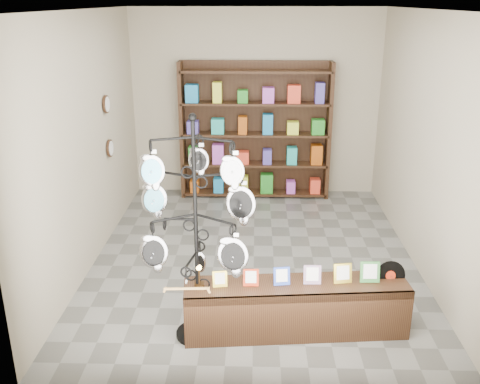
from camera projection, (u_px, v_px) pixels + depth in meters
name	position (u px, v px, depth m)	size (l,w,h in m)	color
ground	(254.00, 256.00, 6.85)	(5.00, 5.00, 0.00)	slate
room_envelope	(255.00, 114.00, 6.22)	(5.00, 5.00, 5.00)	#A99E88
display_tree	(195.00, 215.00, 4.83)	(1.13, 0.95, 2.20)	black
front_shelf	(296.00, 307.00, 5.22)	(2.20, 0.64, 0.77)	black
back_shelving	(255.00, 135.00, 8.66)	(2.42, 0.36, 2.20)	black
wall_clocks	(108.00, 127.00, 7.15)	(0.03, 0.24, 0.84)	black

